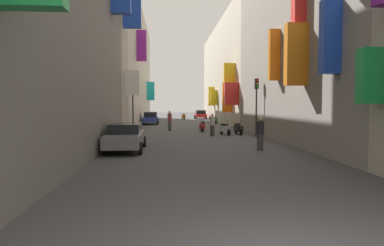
{
  "coord_description": "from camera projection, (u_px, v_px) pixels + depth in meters",
  "views": [
    {
      "loc": [
        -1.89,
        -4.6,
        2.33
      ],
      "look_at": [
        -0.17,
        19.33,
        1.06
      ],
      "focal_mm": 32.71,
      "sensor_mm": 36.0,
      "label": 1
    }
  ],
  "objects": [
    {
      "name": "parked_car_red",
      "position": [
        200.0,
        114.0,
        57.19
      ],
      "size": [
        1.87,
        4.34,
        1.42
      ],
      "color": "#B21E1E",
      "rests_on": "ground"
    },
    {
      "name": "traffic_light_near_corner",
      "position": [
        133.0,
        97.0,
        28.01
      ],
      "size": [
        0.26,
        0.34,
        4.34
      ],
      "color": "#2D2D2D",
      "rests_on": "ground"
    },
    {
      "name": "scooter_red",
      "position": [
        203.0,
        126.0,
        30.06
      ],
      "size": [
        0.65,
        1.78,
        1.13
      ],
      "color": "red",
      "rests_on": "ground"
    },
    {
      "name": "building_left_mid_b",
      "position": [
        120.0,
        67.0,
        45.78
      ],
      "size": [
        7.18,
        35.88,
        14.48
      ],
      "color": "#B2A899",
      "rests_on": "ground"
    },
    {
      "name": "parked_car_blue",
      "position": [
        151.0,
        118.0,
        41.56
      ],
      "size": [
        1.87,
        4.46,
        1.46
      ],
      "color": "navy",
      "rests_on": "ground"
    },
    {
      "name": "building_left_mid_a",
      "position": [
        84.0,
        10.0,
        25.73
      ],
      "size": [
        7.28,
        4.16,
        18.65
      ],
      "color": "#9E9384",
      "rests_on": "ground"
    },
    {
      "name": "pedestrian_crossing",
      "position": [
        260.0,
        134.0,
        17.74
      ],
      "size": [
        0.53,
        0.53,
        1.7
      ],
      "color": "#3B3B3B",
      "rests_on": "ground"
    },
    {
      "name": "scooter_green",
      "position": [
        215.0,
        120.0,
        41.86
      ],
      "size": [
        0.5,
        1.93,
        1.13
      ],
      "color": "#287F3D",
      "rests_on": "ground"
    },
    {
      "name": "scooter_silver",
      "position": [
        225.0,
        129.0,
        26.86
      ],
      "size": [
        0.7,
        1.87,
        1.13
      ],
      "color": "#ADADB2",
      "rests_on": "ground"
    },
    {
      "name": "traffic_light_far_corner",
      "position": [
        256.0,
        97.0,
        25.22
      ],
      "size": [
        0.26,
        0.34,
        4.21
      ],
      "color": "#2D2D2D",
      "rests_on": "ground"
    },
    {
      "name": "scooter_black",
      "position": [
        238.0,
        129.0,
        27.24
      ],
      "size": [
        0.53,
        1.87,
        1.13
      ],
      "color": "black",
      "rests_on": "ground"
    },
    {
      "name": "building_right_mid_b",
      "position": [
        238.0,
        74.0,
        48.77
      ],
      "size": [
        7.36,
        32.18,
        13.3
      ],
      "color": "#BCB29E",
      "rests_on": "ground"
    },
    {
      "name": "parked_car_grey",
      "position": [
        126.0,
        136.0,
        17.65
      ],
      "size": [
        1.86,
        4.43,
        1.37
      ],
      "color": "slate",
      "rests_on": "ground"
    },
    {
      "name": "pedestrian_near_right",
      "position": [
        170.0,
        121.0,
        30.89
      ],
      "size": [
        0.47,
        0.47,
        1.76
      ],
      "color": "#3C3C3C",
      "rests_on": "ground"
    },
    {
      "name": "pedestrian_near_left",
      "position": [
        212.0,
        125.0,
        25.91
      ],
      "size": [
        0.53,
        0.53,
        1.66
      ],
      "color": "#323232",
      "rests_on": "ground"
    },
    {
      "name": "scooter_orange",
      "position": [
        183.0,
        117.0,
        53.59
      ],
      "size": [
        0.6,
        1.98,
        1.13
      ],
      "color": "orange",
      "rests_on": "ground"
    },
    {
      "name": "ground_plane",
      "position": [
        186.0,
        128.0,
        34.72
      ],
      "size": [
        140.0,
        140.0,
        0.0
      ],
      "primitive_type": "plane",
      "color": "#424244"
    }
  ]
}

